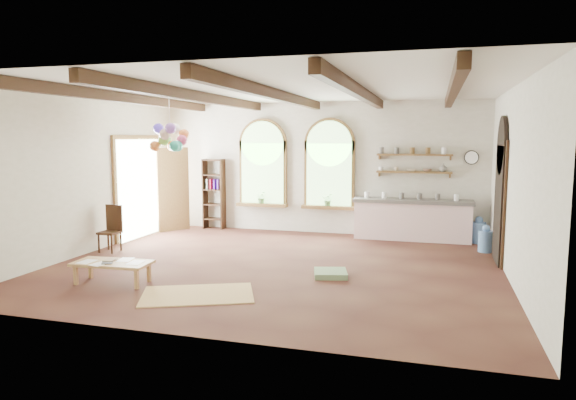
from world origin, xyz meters
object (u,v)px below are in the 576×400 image
(side_chair, at_px, (110,238))
(balloon_cluster, at_px, (170,138))
(kitchen_counter, at_px, (412,219))
(coffee_table, at_px, (112,264))

(side_chair, xyz_separation_m, balloon_cluster, (1.11, 0.58, 2.06))
(kitchen_counter, relative_size, side_chair, 2.80)
(kitchen_counter, distance_m, side_chair, 6.66)
(balloon_cluster, bearing_deg, coffee_table, -82.66)
(balloon_cluster, bearing_deg, kitchen_counter, 26.39)
(side_chair, distance_m, balloon_cluster, 2.41)
(kitchen_counter, xyz_separation_m, coffee_table, (-4.50, -5.00, -0.16))
(kitchen_counter, height_order, balloon_cluster, balloon_cluster)
(coffee_table, bearing_deg, side_chair, 125.63)
(side_chair, bearing_deg, kitchen_counter, 26.59)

